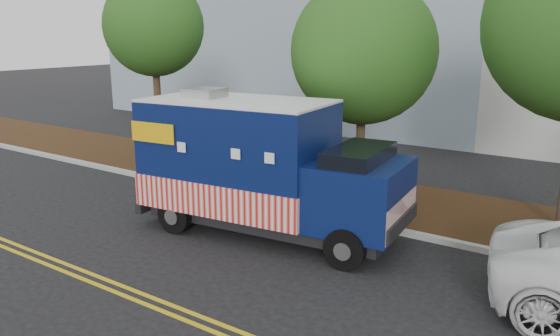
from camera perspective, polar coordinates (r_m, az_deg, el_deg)
The scene contains 9 objects.
ground at distance 14.35m, azimuth -1.40°, elevation -6.06°, with size 120.00×120.00×0.00m, color black.
curb at distance 15.41m, azimuth 1.66°, elevation -4.31°, with size 120.00×0.18×0.15m, color #9E9E99.
mulch_strip at distance 17.13m, azimuth 5.49°, elevation -2.45°, with size 120.00×4.00×0.15m, color black.
centerline_near at distance 11.35m, azimuth -15.02°, elevation -12.26°, with size 120.00×0.10×0.01m, color gold.
centerline_far at distance 11.21m, azimuth -16.01°, elevation -12.68°, with size 120.00×0.10×0.01m, color gold.
tree_a at distance 20.32m, azimuth -13.07°, elevation 14.21°, with size 3.53×3.53×6.87m.
tree_b at distance 16.08m, azimuth 8.72°, elevation 11.93°, with size 4.18×4.18×6.47m.
sign_post at distance 17.10m, azimuth -6.84°, elevation 1.38°, with size 0.06×0.06×2.40m, color #473828.
food_truck at distance 13.54m, azimuth -2.23°, elevation -0.18°, with size 6.95×3.21×3.54m.
Camera 1 is at (7.92, -10.88, 4.98)m, focal length 35.00 mm.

